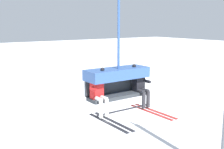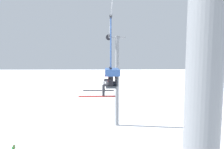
# 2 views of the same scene
# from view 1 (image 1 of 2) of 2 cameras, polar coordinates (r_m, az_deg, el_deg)

# --- Properties ---
(chairlift_chair) EXTENTS (1.91, 0.74, 3.75)m
(chairlift_chair) POSITION_cam_1_polar(r_m,az_deg,el_deg) (8.07, 1.01, -0.51)
(chairlift_chair) COLOR #33383D
(skier_red) EXTENTS (0.48, 1.70, 1.34)m
(skier_red) POSITION_cam_1_polar(r_m,az_deg,el_deg) (7.56, -2.59, -3.70)
(skier_red) COLOR red
(skier_black) EXTENTS (0.48, 1.70, 1.34)m
(skier_black) POSITION_cam_1_polar(r_m,az_deg,el_deg) (8.43, 5.95, -2.25)
(skier_black) COLOR black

